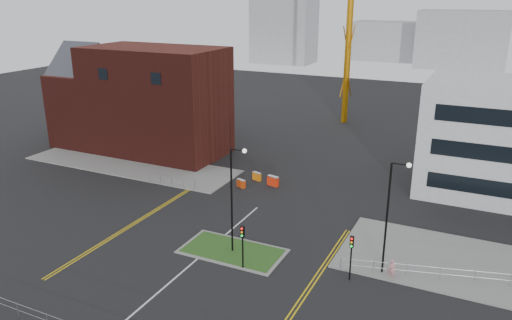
{
  "coord_description": "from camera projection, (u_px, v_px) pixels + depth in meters",
  "views": [
    {
      "loc": [
        19.8,
        -24.58,
        20.54
      ],
      "look_at": [
        -0.19,
        17.13,
        5.0
      ],
      "focal_mm": 35.0,
      "sensor_mm": 36.0,
      "label": 1
    }
  ],
  "objects": [
    {
      "name": "centre_line",
      "position": [
        171.0,
        281.0,
        37.37
      ],
      "size": [
        0.15,
        30.0,
        0.01
      ],
      "primitive_type": "cube",
      "color": "silver",
      "rests_on": "ground"
    },
    {
      "name": "barrier_right",
      "position": [
        273.0,
        180.0,
        55.73
      ],
      "size": [
        1.43,
        0.77,
        1.14
      ],
      "color": "red",
      "rests_on": "ground"
    },
    {
      "name": "railing_left",
      "position": [
        172.0,
        181.0,
        55.32
      ],
      "size": [
        6.05,
        0.05,
        1.1
      ],
      "color": "gray",
      "rests_on": "ground"
    },
    {
      "name": "brick_building",
      "position": [
        138.0,
        100.0,
        66.83
      ],
      "size": [
        24.2,
        10.07,
        14.24
      ],
      "color": "#411410",
      "rests_on": "ground"
    },
    {
      "name": "railing_right",
      "position": [
        475.0,
        274.0,
        36.85
      ],
      "size": [
        19.05,
        5.05,
        1.1
      ],
      "color": "gray",
      "rests_on": "ground"
    },
    {
      "name": "yellow_right_b",
      "position": [
        313.0,
        286.0,
        36.78
      ],
      "size": [
        0.12,
        20.0,
        0.01
      ],
      "primitive_type": "cube",
      "color": "gold",
      "rests_on": "ground"
    },
    {
      "name": "pedestrian",
      "position": [
        392.0,
        269.0,
        37.5
      ],
      "size": [
        0.6,
        0.42,
        1.57
      ],
      "primitive_type": "imported",
      "rotation": [
        0.0,
        0.0,
        -0.08
      ],
      "color": "#D2888F",
      "rests_on": "ground"
    },
    {
      "name": "streetlamp_right_near",
      "position": [
        391.0,
        209.0,
        36.67
      ],
      "size": [
        1.46,
        0.36,
        9.18
      ],
      "color": "black",
      "rests_on": "ground"
    },
    {
      "name": "grass_island",
      "position": [
        232.0,
        251.0,
        41.67
      ],
      "size": [
        8.0,
        4.0,
        0.12
      ],
      "primitive_type": "cube",
      "color": "#224E1A",
      "rests_on": "ground"
    },
    {
      "name": "barrier_mid",
      "position": [
        241.0,
        183.0,
        55.32
      ],
      "size": [
        1.14,
        0.7,
        0.91
      ],
      "color": "#C73A0B",
      "rests_on": "ground"
    },
    {
      "name": "ground",
      "position": [
        155.0,
        295.0,
        35.67
      ],
      "size": [
        200.0,
        200.0,
        0.0
      ],
      "primitive_type": "plane",
      "color": "black",
      "rests_on": "ground"
    },
    {
      "name": "skyline_b",
      "position": [
        462.0,
        40.0,
        140.16
      ],
      "size": [
        24.0,
        12.0,
        16.0
      ],
      "primitive_type": "cube",
      "color": "gray",
      "rests_on": "ground"
    },
    {
      "name": "pavement_left",
      "position": [
        131.0,
        164.0,
        62.65
      ],
      "size": [
        28.0,
        8.0,
        0.12
      ],
      "primitive_type": "cube",
      "color": "slate",
      "rests_on": "ground"
    },
    {
      "name": "barrier_left",
      "position": [
        257.0,
        176.0,
        57.4
      ],
      "size": [
        1.19,
        0.75,
        0.95
      ],
      "color": "orange",
      "rests_on": "ground"
    },
    {
      "name": "skyline_a",
      "position": [
        284.0,
        26.0,
        151.13
      ],
      "size": [
        18.0,
        12.0,
        22.0
      ],
      "primitive_type": "cube",
      "color": "gray",
      "rests_on": "ground"
    },
    {
      "name": "traffic_light_right",
      "position": [
        351.0,
        250.0,
        36.75
      ],
      "size": [
        0.28,
        0.33,
        3.65
      ],
      "color": "black",
      "rests_on": "ground"
    },
    {
      "name": "island_kerb",
      "position": [
        232.0,
        251.0,
        41.67
      ],
      "size": [
        8.6,
        4.6,
        0.08
      ],
      "primitive_type": "cube",
      "color": "slate",
      "rests_on": "ground"
    },
    {
      "name": "yellow_left_b",
      "position": [
        144.0,
        218.0,
        47.78
      ],
      "size": [
        0.12,
        24.0,
        0.01
      ],
      "primitive_type": "cube",
      "color": "gold",
      "rests_on": "ground"
    },
    {
      "name": "yellow_right_a",
      "position": [
        309.0,
        285.0,
        36.9
      ],
      "size": [
        0.12,
        20.0,
        0.01
      ],
      "primitive_type": "cube",
      "color": "gold",
      "rests_on": "ground"
    },
    {
      "name": "traffic_light_island",
      "position": [
        243.0,
        239.0,
        38.32
      ],
      "size": [
        0.28,
        0.33,
        3.65
      ],
      "color": "black",
      "rests_on": "ground"
    },
    {
      "name": "skyline_d",
      "position": [
        402.0,
        42.0,
        156.72
      ],
      "size": [
        30.0,
        12.0,
        12.0
      ],
      "primitive_type": "cube",
      "color": "gray",
      "rests_on": "ground"
    },
    {
      "name": "streetlamp_island",
      "position": [
        234.0,
        192.0,
        39.87
      ],
      "size": [
        1.46,
        0.36,
        9.18
      ],
      "color": "black",
      "rests_on": "ground"
    },
    {
      "name": "pavement_right",
      "position": [
        497.0,
        271.0,
        38.6
      ],
      "size": [
        24.0,
        10.0,
        0.12
      ],
      "primitive_type": "cube",
      "color": "slate",
      "rests_on": "ground"
    },
    {
      "name": "yellow_left_a",
      "position": [
        141.0,
        218.0,
        47.9
      ],
      "size": [
        0.12,
        24.0,
        0.01
      ],
      "primitive_type": "cube",
      "color": "gold",
      "rests_on": "ground"
    }
  ]
}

